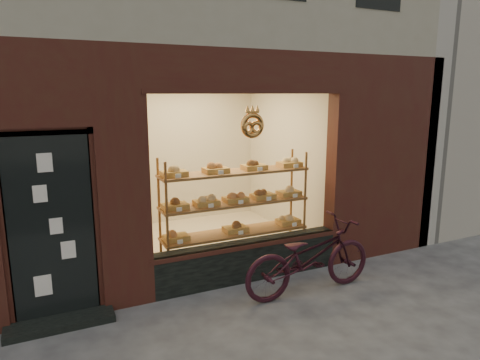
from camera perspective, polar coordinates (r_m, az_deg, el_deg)
display_shelf at (r=6.22m, az=-0.62°, el=-4.17°), size 2.20×0.45×1.70m
bicycle at (r=5.66m, az=9.23°, el=-10.09°), size 1.86×0.66×0.97m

